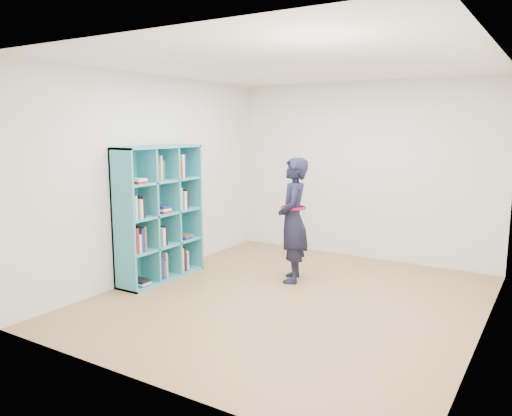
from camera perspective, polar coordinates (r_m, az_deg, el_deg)
The scene contains 9 objects.
floor at distance 5.80m, azimuth 3.93°, elevation -10.37°, with size 4.50×4.50×0.00m, color olive.
ceiling at distance 5.51m, azimuth 4.24°, elevation 16.04°, with size 4.50×4.50×0.00m, color white.
wall_left at distance 6.67m, azimuth -11.35°, elevation 3.51°, with size 0.02×4.50×2.60m, color silver.
wall_right at distance 4.91m, azimuth 25.19°, elevation 0.80°, with size 0.02×4.50×2.60m, color silver.
wall_back at distance 7.56m, azimuth 12.06°, elevation 4.14°, with size 4.00×0.02×2.60m, color silver.
wall_front at distance 3.68m, azimuth -12.43°, elevation -1.08°, with size 4.00×0.02×2.60m, color silver.
bookshelf at distance 6.49m, azimuth -11.16°, elevation -0.79°, with size 0.37×1.28×1.71m.
person at distance 6.29m, azimuth 4.26°, elevation -1.38°, with size 0.58×0.68×1.57m.
smartphone at distance 6.36m, azimuth 3.05°, elevation -0.31°, with size 0.06×0.09×0.13m.
Camera 1 is at (2.54, -4.84, 1.95)m, focal length 35.00 mm.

